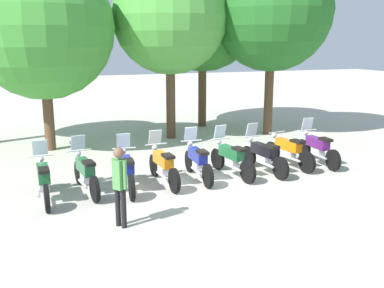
{
  "coord_description": "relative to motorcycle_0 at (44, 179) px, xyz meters",
  "views": [
    {
      "loc": [
        -4.28,
        -10.83,
        3.72
      ],
      "look_at": [
        0.0,
        0.5,
        0.9
      ],
      "focal_mm": 40.97,
      "sensor_mm": 36.0,
      "label": 1
    }
  ],
  "objects": [
    {
      "name": "ground_plane",
      "position": [
        4.07,
        0.21,
        -0.52
      ],
      "size": [
        80.0,
        80.0,
        0.0
      ],
      "primitive_type": "plane",
      "color": "#BCB7A8"
    },
    {
      "name": "motorcycle_0",
      "position": [
        0.0,
        0.0,
        0.0
      ],
      "size": [
        0.62,
        2.19,
        1.37
      ],
      "rotation": [
        0.0,
        0.0,
        1.59
      ],
      "color": "black",
      "rests_on": "ground_plane"
    },
    {
      "name": "motorcycle_1",
      "position": [
        1.01,
        0.24,
        0.0
      ],
      "size": [
        0.62,
        2.19,
        1.37
      ],
      "rotation": [
        0.0,
        0.0,
        1.7
      ],
      "color": "black",
      "rests_on": "ground_plane"
    },
    {
      "name": "motorcycle_2",
      "position": [
        2.04,
        0.06,
        0.0
      ],
      "size": [
        0.62,
        2.19,
        1.37
      ],
      "rotation": [
        0.0,
        0.0,
        1.48
      ],
      "color": "black",
      "rests_on": "ground_plane"
    },
    {
      "name": "motorcycle_3",
      "position": [
        3.05,
        0.2,
        0.0
      ],
      "size": [
        0.62,
        2.19,
        1.37
      ],
      "rotation": [
        0.0,
        0.0,
        1.62
      ],
      "color": "black",
      "rests_on": "ground_plane"
    },
    {
      "name": "motorcycle_4",
      "position": [
        4.07,
        0.27,
        0.0
      ],
      "size": [
        0.62,
        2.19,
        1.37
      ],
      "rotation": [
        0.0,
        0.0,
        1.53
      ],
      "color": "black",
      "rests_on": "ground_plane"
    },
    {
      "name": "motorcycle_5",
      "position": [
        5.08,
        0.23,
        0.0
      ],
      "size": [
        0.62,
        2.18,
        1.37
      ],
      "rotation": [
        0.0,
        0.0,
        1.7
      ],
      "color": "black",
      "rests_on": "ground_plane"
    },
    {
      "name": "motorcycle_6",
      "position": [
        6.1,
        0.2,
        0.0
      ],
      "size": [
        0.62,
        2.19,
        1.37
      ],
      "rotation": [
        0.0,
        0.0,
        1.68
      ],
      "color": "black",
      "rests_on": "ground_plane"
    },
    {
      "name": "motorcycle_7",
      "position": [
        7.11,
        0.45,
        -0.01
      ],
      "size": [
        0.62,
        2.18,
        0.99
      ],
      "rotation": [
        0.0,
        0.0,
        1.72
      ],
      "color": "black",
      "rests_on": "ground_plane"
    },
    {
      "name": "motorcycle_8",
      "position": [
        8.14,
        0.41,
        0.0
      ],
      "size": [
        0.62,
        2.19,
        1.37
      ],
      "rotation": [
        0.0,
        0.0,
        1.54
      ],
      "color": "black",
      "rests_on": "ground_plane"
    },
    {
      "name": "person_0",
      "position": [
        1.4,
        -2.21,
        0.47
      ],
      "size": [
        0.31,
        0.38,
        1.69
      ],
      "rotation": [
        0.0,
        0.0,
        0.56
      ],
      "color": "black",
      "rests_on": "ground_plane"
    },
    {
      "name": "tree_1",
      "position": [
        0.44,
        5.26,
        3.68
      ],
      "size": [
        4.82,
        4.82,
        6.61
      ],
      "color": "brown",
      "rests_on": "ground_plane"
    },
    {
      "name": "tree_2",
      "position": [
        5.04,
        5.63,
        4.13
      ],
      "size": [
        4.34,
        4.34,
        6.83
      ],
      "color": "brown",
      "rests_on": "ground_plane"
    },
    {
      "name": "tree_3",
      "position": [
        7.13,
        7.52,
        4.42
      ],
      "size": [
        4.99,
        4.99,
        7.44
      ],
      "color": "brown",
      "rests_on": "ground_plane"
    },
    {
      "name": "tree_4",
      "position": [
        9.05,
        5.0,
        4.41
      ],
      "size": [
        4.77,
        4.77,
        7.33
      ],
      "color": "brown",
      "rests_on": "ground_plane"
    }
  ]
}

